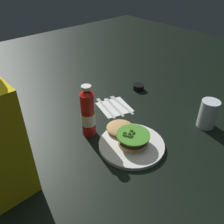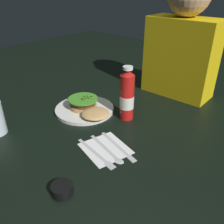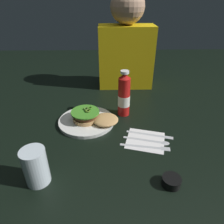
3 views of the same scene
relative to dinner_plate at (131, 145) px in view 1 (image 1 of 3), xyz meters
name	(u,v)px [view 1 (image 1 of 3)]	position (x,y,z in m)	size (l,w,h in m)	color
ground_plane	(128,118)	(0.14, -0.13, -0.01)	(3.00, 3.00, 0.00)	black
dinner_plate	(131,145)	(0.00, 0.00, 0.00)	(0.26, 0.26, 0.02)	white
burger_sandwich	(128,135)	(0.03, -0.01, 0.03)	(0.21, 0.14, 0.05)	tan
ketchup_bottle	(88,113)	(0.18, 0.07, 0.09)	(0.06, 0.06, 0.22)	red
water_glass	(208,114)	(-0.12, -0.34, 0.05)	(0.08, 0.08, 0.12)	silver
condiment_cup	(138,87)	(0.29, -0.36, 0.01)	(0.06, 0.06, 0.03)	black
napkin	(114,107)	(0.25, -0.14, -0.01)	(0.15, 0.14, 0.00)	white
fork_utensil	(120,103)	(0.26, -0.18, 0.00)	(0.19, 0.05, 0.00)	silver
spoon_utensil	(112,104)	(0.28, -0.15, 0.00)	(0.18, 0.06, 0.00)	silver
butter_knife	(104,106)	(0.29, -0.11, 0.00)	(0.19, 0.07, 0.00)	silver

